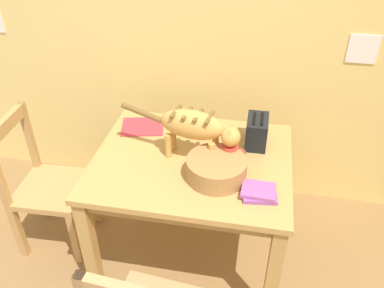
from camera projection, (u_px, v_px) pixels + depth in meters
name	position (u px, v px, depth m)	size (l,w,h in m)	color
wall_rear	(209.00, 29.00, 2.57)	(5.16, 0.11, 2.50)	#F0D076
dining_table	(192.00, 172.00, 2.30)	(1.11, 0.91, 0.76)	tan
cat	(195.00, 127.00, 2.14)	(0.68, 0.19, 0.30)	gold
saucer_bowl	(229.00, 162.00, 2.19)	(0.19, 0.19, 0.03)	green
coffee_mug	(230.00, 153.00, 2.15)	(0.13, 0.09, 0.09)	red
magazine	(143.00, 127.00, 2.52)	(0.26, 0.22, 0.01)	#D0323E
book_stack	(259.00, 192.00, 1.98)	(0.18, 0.15, 0.04)	#924D98
wicker_basket	(216.00, 168.00, 2.08)	(0.32, 0.32, 0.11)	#A77540
toaster	(257.00, 131.00, 2.32)	(0.12, 0.20, 0.18)	black
wooden_chair_far	(46.00, 185.00, 2.52)	(0.44, 0.44, 0.93)	tan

